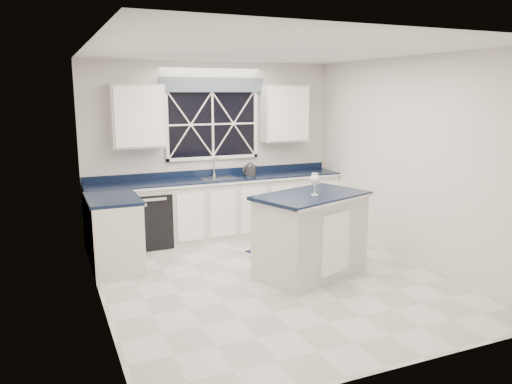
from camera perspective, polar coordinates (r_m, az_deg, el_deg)
name	(u,v)px	position (r m, az deg, el deg)	size (l,w,h in m)	color
ground	(272,278)	(6.20, 1.85, -9.82)	(4.50, 4.50, 0.00)	silver
back_wall	(212,149)	(7.93, -5.04, 4.86)	(4.00, 0.10, 2.70)	silver
base_cabinets	(202,213)	(7.55, -6.19, -2.43)	(3.99, 1.60, 0.90)	silver
countertop	(219,179)	(7.71, -4.28, 1.46)	(3.98, 0.64, 0.04)	black
dishwasher	(149,218)	(7.53, -12.16, -2.96)	(0.60, 0.58, 0.82)	black
window	(213,119)	(7.84, -4.99, 8.32)	(1.65, 0.09, 1.26)	black
upper_cabinets	(215,115)	(7.72, -4.71, 8.79)	(3.10, 0.34, 0.90)	silver
faucet	(215,166)	(7.86, -4.76, 2.96)	(0.05, 0.20, 0.30)	silver
island	(311,234)	(6.21, 6.26, -4.83)	(1.57, 1.23, 1.02)	silver
rug	(286,250)	(7.22, 3.43, -6.66)	(1.29, 0.94, 0.02)	#B5B5B0
kettle	(250,169)	(7.87, -0.70, 2.62)	(0.30, 0.26, 0.23)	#313134
wine_glass	(315,180)	(6.00, 6.74, 1.36)	(0.11, 0.11, 0.27)	white
soap_bottle	(251,168)	(8.00, -0.60, 2.72)	(0.09, 0.09, 0.20)	silver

